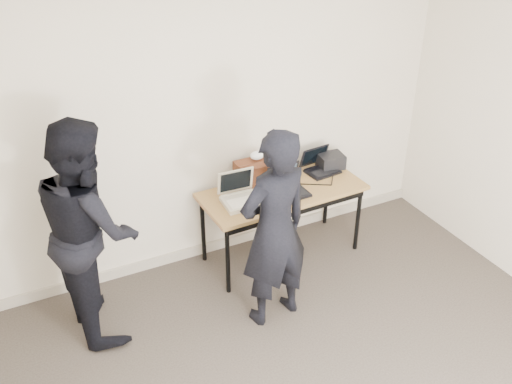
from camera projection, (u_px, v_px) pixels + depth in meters
room at (366, 264)px, 3.21m from camera, size 4.60×4.60×2.80m
desk at (283, 196)px, 5.20m from camera, size 1.52×0.70×0.72m
laptop_beige at (241, 197)px, 4.97m from camera, size 0.34×0.34×0.27m
laptop_center at (287, 187)px, 5.12m from camera, size 0.33×0.32×0.25m
laptop_right at (319, 166)px, 5.48m from camera, size 0.33×0.32×0.22m
leather_satchel at (254, 172)px, 5.22m from camera, size 0.36×0.19×0.25m
tissue at (257, 155)px, 5.15m from camera, size 0.14×0.11×0.08m
equipment_box at (331, 161)px, 5.53m from camera, size 0.26×0.23×0.14m
power_brick at (270, 203)px, 4.95m from camera, size 0.08×0.06×0.03m
cables at (288, 189)px, 5.19m from camera, size 1.15×0.41×0.01m
person_typist at (274, 230)px, 4.39m from camera, size 0.67×0.49×1.70m
person_observer at (89, 229)px, 4.32m from camera, size 0.74×0.92×1.80m
baseboard at (219, 244)px, 5.60m from camera, size 4.50×0.03×0.10m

